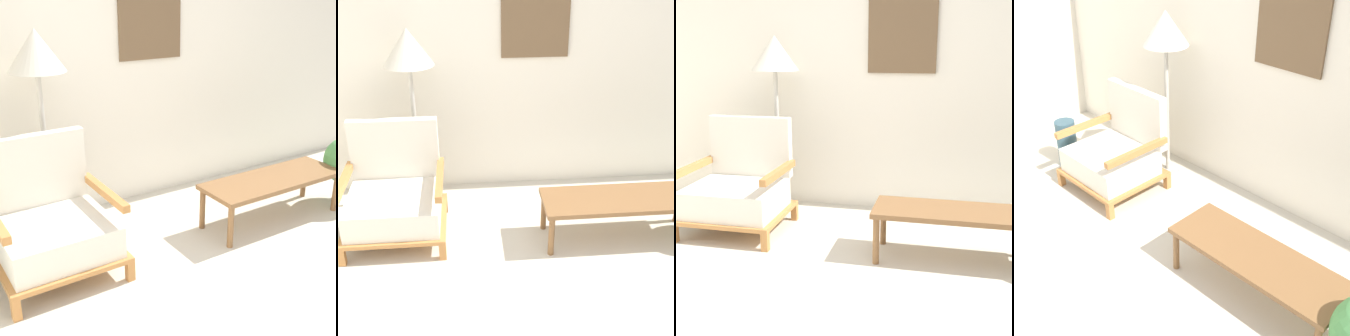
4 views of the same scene
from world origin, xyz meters
TOP-DOWN VIEW (x-y plane):
  - wall_back at (0.00, 2.17)m, footprint 8.00×0.09m
  - armchair at (-1.03, 1.41)m, footprint 0.76×0.69m
  - floor_lamp at (-0.88, 1.88)m, footprint 0.39×0.39m
  - coffee_table at (0.67, 1.18)m, footprint 1.19×0.42m

SIDE VIEW (x-z plane):
  - coffee_table at x=0.67m, z-range 0.14..0.50m
  - armchair at x=-1.03m, z-range -0.10..0.76m
  - floor_lamp at x=-0.88m, z-range 0.54..2.04m
  - wall_back at x=0.00m, z-range 0.00..2.70m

